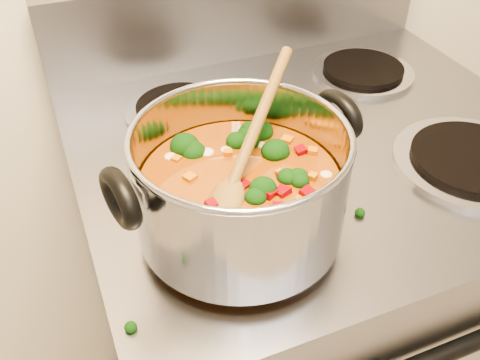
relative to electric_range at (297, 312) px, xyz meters
name	(u,v)px	position (x,y,z in m)	size (l,w,h in m)	color
electric_range	(297,312)	(0.00, 0.00, 0.00)	(0.75, 0.68, 1.08)	gray
stockpot	(240,187)	(-0.19, -0.16, 0.53)	(0.31, 0.25, 0.15)	#A3A3AB
wooden_spoon	(243,159)	(-0.19, -0.15, 0.57)	(0.19, 0.20, 0.11)	brown
cooktop_crumbs	(231,191)	(-0.17, -0.08, 0.46)	(0.39, 0.19, 0.01)	black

